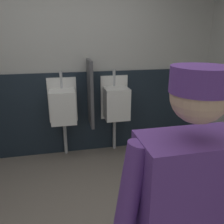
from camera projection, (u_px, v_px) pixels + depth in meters
wall_back at (68, 62)px, 3.21m from camera, size 4.92×0.12×2.70m
wainscot_band_back at (71, 114)px, 3.38m from camera, size 4.32×0.03×1.21m
urinal_left at (63, 106)px, 3.17m from camera, size 0.40×0.34×1.24m
urinal_middle at (116, 103)px, 3.32m from camera, size 0.40×0.34×1.24m
privacy_divider_panel at (90, 93)px, 3.13m from camera, size 0.04×0.40×0.90m
person at (185, 217)px, 1.02m from camera, size 0.66×0.60×1.61m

